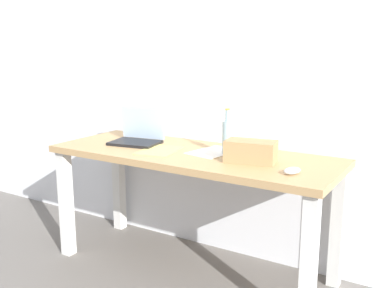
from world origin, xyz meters
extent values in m
plane|color=slate|center=(0.00, 0.00, 0.00)|extent=(8.00, 8.00, 0.00)
cube|color=white|center=(0.00, 0.38, 1.30)|extent=(5.20, 0.08, 2.60)
cube|color=tan|center=(0.00, 0.00, 0.73)|extent=(1.74, 0.65, 0.04)
cube|color=silver|center=(-0.81, -0.26, 0.35)|extent=(0.07, 0.07, 0.71)
cube|color=silver|center=(0.81, -0.26, 0.35)|extent=(0.07, 0.07, 0.71)
cube|color=silver|center=(-0.81, 0.26, 0.35)|extent=(0.07, 0.07, 0.71)
cube|color=silver|center=(0.81, 0.26, 0.35)|extent=(0.07, 0.07, 0.71)
cube|color=black|center=(-0.43, 0.00, 0.76)|extent=(0.33, 0.26, 0.02)
cube|color=silver|center=(-0.45, 0.11, 0.87)|extent=(0.30, 0.08, 0.21)
cylinder|color=#99B7C1|center=(0.20, 0.06, 0.84)|extent=(0.06, 0.06, 0.19)
cylinder|color=#99B7C1|center=(0.20, 0.06, 0.97)|extent=(0.02, 0.02, 0.07)
cylinder|color=gold|center=(0.20, 0.06, 1.01)|extent=(0.03, 0.03, 0.01)
ellipsoid|color=silver|center=(0.67, -0.14, 0.76)|extent=(0.10, 0.12, 0.03)
cube|color=tan|center=(0.39, -0.03, 0.81)|extent=(0.29, 0.19, 0.12)
cube|color=white|center=(0.11, 0.07, 0.75)|extent=(0.26, 0.33, 0.00)
cube|color=#F4E06B|center=(-0.19, -0.06, 0.75)|extent=(0.26, 0.33, 0.00)
camera|label=1|loc=(1.37, -2.22, 1.36)|focal=42.16mm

